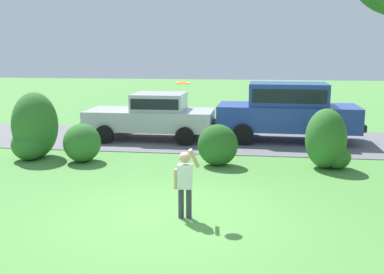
% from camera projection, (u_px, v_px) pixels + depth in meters
% --- Properties ---
extents(ground_plane, '(80.00, 80.00, 0.00)m').
position_uv_depth(ground_plane, '(169.00, 216.00, 8.31)').
color(ground_plane, '#518E42').
extents(driveway_strip, '(28.00, 4.40, 0.02)m').
position_uv_depth(driveway_strip, '(209.00, 140.00, 15.37)').
color(driveway_strip, slate).
rests_on(driveway_strip, ground).
extents(shrub_near_tree, '(1.21, 1.47, 1.84)m').
position_uv_depth(shrub_near_tree, '(34.00, 129.00, 12.67)').
color(shrub_near_tree, '#33702B').
rests_on(shrub_near_tree, ground).
extents(shrub_centre_left, '(1.00, 1.03, 1.04)m').
position_uv_depth(shrub_centre_left, '(82.00, 143.00, 12.29)').
color(shrub_centre_left, '#33702B').
rests_on(shrub_centre_left, ground).
extents(shrub_centre, '(1.05, 0.87, 1.08)m').
position_uv_depth(shrub_centre, '(218.00, 145.00, 11.88)').
color(shrub_centre, '#286023').
rests_on(shrub_centre, ground).
extents(shrub_centre_right, '(1.15, 1.09, 1.53)m').
position_uv_depth(shrub_centre_right, '(327.00, 141.00, 11.60)').
color(shrub_centre_right, '#33702B').
rests_on(shrub_centre_right, ground).
extents(parked_sedan, '(4.41, 2.13, 1.56)m').
position_uv_depth(parked_sedan, '(153.00, 114.00, 15.36)').
color(parked_sedan, silver).
rests_on(parked_sedan, ground).
extents(parked_suv, '(4.74, 2.17, 1.92)m').
position_uv_depth(parked_suv, '(287.00, 109.00, 15.01)').
color(parked_suv, '#28429E').
rests_on(parked_suv, ground).
extents(child_thrower, '(0.45, 0.28, 1.29)m').
position_uv_depth(child_thrower, '(185.00, 179.00, 8.09)').
color(child_thrower, '#383842').
rests_on(child_thrower, ground).
extents(frisbee, '(0.28, 0.28, 0.03)m').
position_uv_depth(frisbee, '(183.00, 83.00, 8.33)').
color(frisbee, orange).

